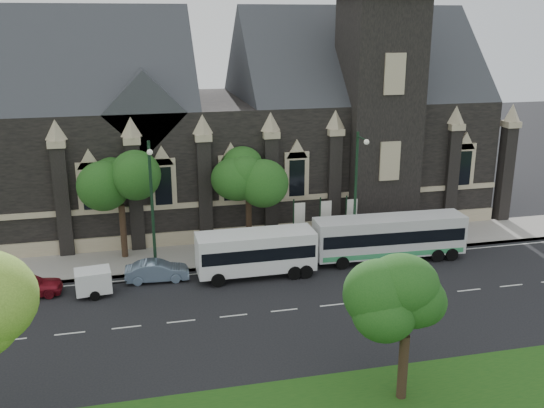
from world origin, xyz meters
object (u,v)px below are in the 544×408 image
object	(u,v)px
banner_flag_right	(350,216)
shuttle_bus	(256,251)
banner_flag_left	(297,220)
tree_walk_right	(251,171)
banner_flag_center	(324,218)
tour_coach	(390,236)
box_trailer	(93,281)
street_lamp_mid	(152,201)
tree_walk_left	(123,179)
street_lamp_near	(357,188)
sedan	(157,271)
car_far_red	(26,285)
tree_park_east	(409,302)

from	to	relation	value
banner_flag_right	shuttle_bus	bearing A→B (deg)	-155.20
banner_flag_left	banner_flag_right	distance (m)	4.00
tree_walk_right	banner_flag_center	size ratio (longest dim) A/B	1.95
tour_coach	box_trailer	world-z (taller)	tour_coach
shuttle_bus	tree_walk_right	bearing A→B (deg)	81.81
street_lamp_mid	shuttle_bus	size ratio (longest dim) A/B	1.16
tree_walk_left	banner_flag_center	xyz separation A→B (m)	(14.08, -1.70, -3.35)
street_lamp_near	sedan	bearing A→B (deg)	-175.60
car_far_red	banner_flag_right	bearing A→B (deg)	-81.26
banner_flag_right	box_trailer	world-z (taller)	banner_flag_right
tree_park_east	shuttle_bus	size ratio (longest dim) A/B	0.81
banner_flag_left	shuttle_bus	world-z (taller)	banner_flag_left
tree_walk_right	tree_walk_left	world-z (taller)	tree_walk_right
tree_walk_right	car_far_red	distance (m)	16.79
banner_flag_center	banner_flag_right	world-z (taller)	same
tree_park_east	tour_coach	distance (m)	16.75
tree_park_east	box_trailer	xyz separation A→B (m)	(-14.08, 14.04, -3.69)
sedan	car_far_red	size ratio (longest dim) A/B	0.96
tour_coach	shuttle_bus	world-z (taller)	tour_coach
tree_walk_left	sedan	bearing A→B (deg)	-68.77
shuttle_bus	banner_flag_right	bearing A→B (deg)	24.57
tree_park_east	street_lamp_mid	world-z (taller)	street_lamp_mid
tree_walk_right	banner_flag_right	size ratio (longest dim) A/B	1.95
street_lamp_near	box_trailer	world-z (taller)	street_lamp_near
tree_walk_right	street_lamp_mid	distance (m)	8.10
box_trailer	street_lamp_near	bearing A→B (deg)	1.24
street_lamp_mid	car_far_red	size ratio (longest dim) A/B	2.11
street_lamp_near	banner_flag_right	size ratio (longest dim) A/B	2.25
tree_park_east	street_lamp_mid	distance (m)	19.32
tree_walk_right	banner_flag_center	xyz separation A→B (m)	(5.08, -1.71, -3.43)
box_trailer	car_far_red	distance (m)	4.09
banner_flag_left	banner_flag_center	size ratio (longest dim) A/B	1.00
tree_park_east	street_lamp_near	distance (m)	16.86
street_lamp_near	car_far_red	bearing A→B (deg)	-175.85
street_lamp_near	shuttle_bus	xyz separation A→B (m)	(-7.53, -1.71, -3.38)
banner_flag_center	shuttle_bus	size ratio (longest dim) A/B	0.51
sedan	car_far_red	distance (m)	7.95
banner_flag_left	car_far_red	size ratio (longest dim) A/B	0.94
street_lamp_mid	box_trailer	world-z (taller)	street_lamp_mid
shuttle_bus	car_far_red	xyz separation A→B (m)	(-14.38, 0.12, -1.00)
tree_park_east	tour_coach	bearing A→B (deg)	68.60
tree_walk_left	banner_flag_center	size ratio (longest dim) A/B	1.91
street_lamp_mid	car_far_red	distance (m)	9.19
tree_walk_right	banner_flag_center	distance (m)	6.36
tree_walk_left	banner_flag_right	xyz separation A→B (m)	(16.08, -1.70, -3.35)
street_lamp_mid	banner_flag_left	world-z (taller)	street_lamp_mid
tree_walk_left	banner_flag_left	size ratio (longest dim) A/B	1.91
banner_flag_left	box_trailer	xyz separation A→B (m)	(-14.19, -4.28, -1.45)
banner_flag_center	shuttle_bus	xyz separation A→B (m)	(-5.82, -3.61, -0.66)
tree_walk_right	street_lamp_near	distance (m)	7.72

